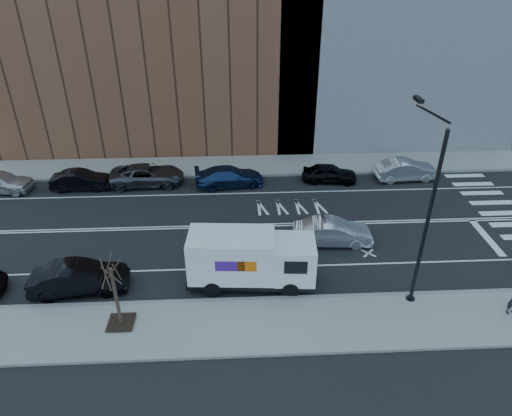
{
  "coord_description": "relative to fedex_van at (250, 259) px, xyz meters",
  "views": [
    {
      "loc": [
        -1.52,
        -24.27,
        15.45
      ],
      "look_at": [
        -0.32,
        -0.22,
        1.4
      ],
      "focal_mm": 32.0,
      "sensor_mm": 36.0,
      "label": 1
    }
  ],
  "objects": [
    {
      "name": "curb_near",
      "position": [
        0.89,
        -1.4,
        -1.48
      ],
      "size": [
        44.0,
        0.25,
        0.17
      ],
      "primitive_type": "cube",
      "color": "gray",
      "rests_on": "ground"
    },
    {
      "name": "far_parked_b",
      "position": [
        -11.75,
        11.2,
        -0.87
      ],
      "size": [
        4.21,
        1.54,
        1.38
      ],
      "primitive_type": "imported",
      "rotation": [
        0.0,
        0.0,
        1.59
      ],
      "color": "black",
      "rests_on": "ground"
    },
    {
      "name": "ground",
      "position": [
        0.89,
        5.6,
        -1.56
      ],
      "size": [
        120.0,
        120.0,
        0.0
      ],
      "primitive_type": "plane",
      "color": "black",
      "rests_on": "ground"
    },
    {
      "name": "fedex_van",
      "position": [
        0.0,
        0.0,
        0.0
      ],
      "size": [
        6.65,
        2.68,
        2.97
      ],
      "rotation": [
        0.0,
        0.0,
        -0.07
      ],
      "color": "black",
      "rests_on": "ground"
    },
    {
      "name": "sidewalk_far",
      "position": [
        0.89,
        14.4,
        -1.49
      ],
      "size": [
        44.0,
        3.6,
        0.15
      ],
      "primitive_type": "cube",
      "color": "gray",
      "rests_on": "ground"
    },
    {
      "name": "street_tree",
      "position": [
        -6.12,
        -2.8,
        -0.11
      ],
      "size": [
        1.2,
        1.2,
        3.75
      ],
      "color": "black",
      "rests_on": "ground"
    },
    {
      "name": "sidewalk_near",
      "position": [
        0.89,
        -3.2,
        -1.49
      ],
      "size": [
        44.0,
        3.6,
        0.15
      ],
      "primitive_type": "cube",
      "color": "gray",
      "rests_on": "ground"
    },
    {
      "name": "crosswalk",
      "position": [
        16.89,
        5.6,
        -1.56
      ],
      "size": [
        3.0,
        14.0,
        0.01
      ],
      "primitive_type": null,
      "color": "white",
      "rests_on": "ground"
    },
    {
      "name": "far_parked_e",
      "position": [
        6.32,
        11.46,
        -0.88
      ],
      "size": [
        4.15,
        2.03,
        1.36
      ],
      "primitive_type": "imported",
      "rotation": [
        0.0,
        0.0,
        1.46
      ],
      "color": "black",
      "rests_on": "ground"
    },
    {
      "name": "road_markings",
      "position": [
        0.89,
        5.6,
        -1.56
      ],
      "size": [
        40.0,
        8.6,
        0.01
      ],
      "primitive_type": null,
      "color": "white",
      "rests_on": "ground"
    },
    {
      "name": "far_parked_c",
      "position": [
        -7.11,
        11.69,
        -0.82
      ],
      "size": [
        5.45,
        2.74,
        1.48
      ],
      "primitive_type": "imported",
      "rotation": [
        0.0,
        0.0,
        1.62
      ],
      "color": "#44464B",
      "rests_on": "ground"
    },
    {
      "name": "streetlight",
      "position": [
        7.89,
        -1.31,
        3.52
      ],
      "size": [
        0.44,
        4.02,
        9.34
      ],
      "color": "black",
      "rests_on": "ground"
    },
    {
      "name": "far_parked_f",
      "position": [
        12.09,
        11.55,
        -0.79
      ],
      "size": [
        4.77,
        1.93,
        1.54
      ],
      "primitive_type": "imported",
      "rotation": [
        0.0,
        0.0,
        1.64
      ],
      "color": "silver",
      "rests_on": "ground"
    },
    {
      "name": "near_parked_rear_a",
      "position": [
        -8.65,
        -0.17,
        -0.77
      ],
      "size": [
        4.95,
        2.11,
        1.59
      ],
      "primitive_type": "imported",
      "rotation": [
        0.0,
        0.0,
        1.66
      ],
      "color": "black",
      "rests_on": "ground"
    },
    {
      "name": "curb_far",
      "position": [
        0.89,
        12.6,
        -1.48
      ],
      "size": [
        44.0,
        0.25,
        0.17
      ],
      "primitive_type": "cube",
      "color": "gray",
      "rests_on": "ground"
    },
    {
      "name": "far_parked_d",
      "position": [
        -1.1,
        11.2,
        -0.84
      ],
      "size": [
        5.15,
        2.59,
        1.44
      ],
      "primitive_type": "imported",
      "rotation": [
        0.0,
        0.0,
        1.69
      ],
      "color": "navy",
      "rests_on": "ground"
    },
    {
      "name": "driving_sedan",
      "position": [
        4.97,
        3.45,
        -0.81
      ],
      "size": [
        4.64,
        1.81,
        1.51
      ],
      "primitive_type": "imported",
      "rotation": [
        0.0,
        0.0,
        1.52
      ],
      "color": "silver",
      "rests_on": "ground"
    },
    {
      "name": "bldg_brick",
      "position": [
        -7.11,
        21.2,
        9.44
      ],
      "size": [
        26.0,
        10.0,
        22.0
      ],
      "primitive_type": "cube",
      "color": "brown",
      "rests_on": "ground"
    }
  ]
}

